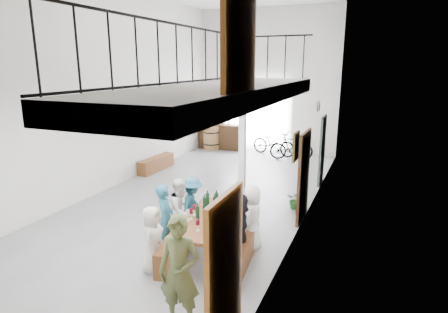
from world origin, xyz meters
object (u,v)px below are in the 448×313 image
at_px(tasting_table, 208,222).
at_px(bicycle_near, 274,143).
at_px(side_bench, 156,164).
at_px(oak_barrel, 211,138).
at_px(bench_inner, 179,241).
at_px(host_standing, 180,272).
at_px(serving_counter, 222,137).

bearing_deg(tasting_table, bicycle_near, 89.44).
distance_m(side_bench, oak_barrel, 3.58).
xyz_separation_m(tasting_table, bench_inner, (-0.58, -0.03, -0.48)).
bearing_deg(host_standing, side_bench, 118.03).
relative_size(side_bench, bicycle_near, 0.88).
distance_m(bench_inner, oak_barrel, 8.68).
relative_size(side_bench, host_standing, 1.02).
bearing_deg(side_bench, bench_inner, -53.34).
bearing_deg(host_standing, oak_barrel, 105.33).
height_order(oak_barrel, host_standing, host_standing).
relative_size(serving_counter, bicycle_near, 1.06).
xyz_separation_m(side_bench, serving_counter, (0.75, 3.84, 0.28)).
bearing_deg(serving_counter, host_standing, -72.47).
height_order(tasting_table, host_standing, host_standing).
xyz_separation_m(side_bench, bicycle_near, (3.00, 3.57, 0.25)).
relative_size(tasting_table, bicycle_near, 1.13).
bearing_deg(serving_counter, bicycle_near, -9.12).
height_order(bench_inner, bicycle_near, bicycle_near).
distance_m(tasting_table, host_standing, 1.81).
height_order(tasting_table, bicycle_near, bicycle_near).
bearing_deg(bench_inner, side_bench, 113.75).
xyz_separation_m(bench_inner, oak_barrel, (-3.03, 8.13, 0.26)).
height_order(oak_barrel, bicycle_near, oak_barrel).
relative_size(oak_barrel, bicycle_near, 0.53).
distance_m(oak_barrel, bicycle_near, 2.61).
relative_size(oak_barrel, host_standing, 0.61).
height_order(bench_inner, serving_counter, serving_counter).
bearing_deg(bench_inner, serving_counter, 94.62).
distance_m(bench_inner, side_bench, 5.72).
bearing_deg(host_standing, tasting_table, 96.21).
relative_size(serving_counter, host_standing, 1.22).
height_order(tasting_table, bench_inner, tasting_table).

